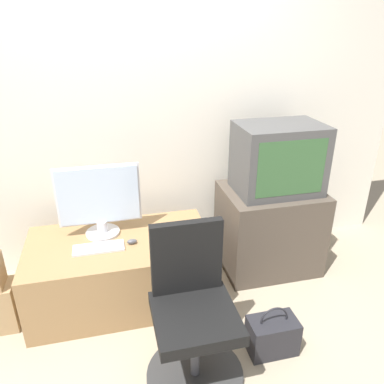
% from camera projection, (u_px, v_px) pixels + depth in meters
% --- Properties ---
extents(ground_plane, '(12.00, 12.00, 0.00)m').
position_uv_depth(ground_plane, '(169.00, 379.00, 2.12)').
color(ground_plane, tan).
extents(wall_back, '(4.40, 0.05, 2.60)m').
position_uv_depth(wall_back, '(133.00, 104.00, 2.76)').
color(wall_back, silver).
rests_on(wall_back, ground_plane).
extents(desk, '(1.26, 0.69, 0.48)m').
position_uv_depth(desk, '(122.00, 270.00, 2.66)').
color(desk, '#937047').
rests_on(desk, ground_plane).
extents(side_stand, '(0.74, 0.58, 0.67)m').
position_uv_depth(side_stand, '(269.00, 228.00, 3.01)').
color(side_stand, '#4C4238').
rests_on(side_stand, ground_plane).
extents(main_monitor, '(0.56, 0.23, 0.51)m').
position_uv_depth(main_monitor, '(99.00, 201.00, 2.55)').
color(main_monitor, silver).
rests_on(main_monitor, desk).
extents(keyboard, '(0.33, 0.13, 0.01)m').
position_uv_depth(keyboard, '(99.00, 248.00, 2.47)').
color(keyboard, silver).
rests_on(keyboard, desk).
extents(mouse, '(0.07, 0.04, 0.03)m').
position_uv_depth(mouse, '(132.00, 242.00, 2.52)').
color(mouse, '#4C4C51').
rests_on(mouse, desk).
extents(crt_tv, '(0.62, 0.43, 0.51)m').
position_uv_depth(crt_tv, '(278.00, 159.00, 2.75)').
color(crt_tv, '#474747').
rests_on(crt_tv, side_stand).
extents(office_chair, '(0.55, 0.55, 0.90)m').
position_uv_depth(office_chair, '(193.00, 319.00, 2.03)').
color(office_chair, '#333333').
rests_on(office_chair, ground_plane).
extents(handbag, '(0.29, 0.18, 0.33)m').
position_uv_depth(handbag, '(272.00, 335.00, 2.27)').
color(handbag, '#232328').
rests_on(handbag, ground_plane).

